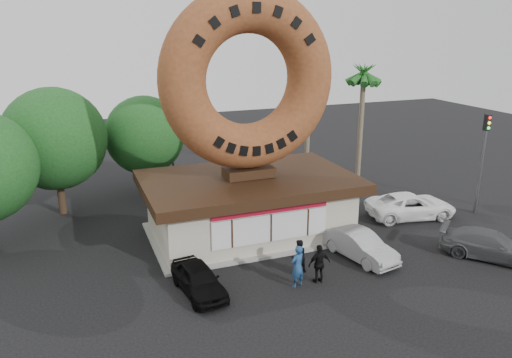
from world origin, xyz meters
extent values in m
plane|color=black|center=(0.00, 0.00, 0.00)|extent=(90.00, 90.00, 0.00)
cube|color=#B8B39D|center=(0.00, 6.00, 1.50)|extent=(10.00, 6.00, 3.00)
cube|color=#999993|center=(0.00, 6.00, 0.07)|extent=(10.60, 6.60, 0.15)
cube|color=#3F3F3F|center=(0.00, 6.00, 3.05)|extent=(10.00, 6.00, 0.10)
cube|color=black|center=(0.00, 6.00, 3.00)|extent=(11.20, 7.20, 0.55)
cube|color=silver|center=(0.00, 2.95, 1.55)|extent=(6.00, 0.12, 1.40)
cube|color=#AA0E25|center=(0.00, 2.93, 2.55)|extent=(6.00, 0.10, 0.45)
cube|color=black|center=(0.00, 6.00, 3.55)|extent=(2.60, 1.40, 0.50)
torus|color=brown|center=(0.00, 6.00, 8.37)|extent=(9.14, 2.33, 9.14)
cylinder|color=#473321|center=(-9.50, 13.00, 1.65)|extent=(0.44, 0.44, 3.30)
sphere|color=#17431A|center=(-9.50, 13.00, 4.65)|extent=(6.00, 6.00, 6.00)
cylinder|color=#473321|center=(-4.00, 15.00, 1.43)|extent=(0.44, 0.44, 2.86)
sphere|color=#17431A|center=(-4.00, 15.00, 4.03)|extent=(5.20, 5.20, 5.20)
cylinder|color=#726651|center=(7.50, 14.00, 4.50)|extent=(0.36, 0.36, 9.00)
cylinder|color=#726651|center=(11.00, 12.50, 4.00)|extent=(0.36, 0.36, 8.00)
cylinder|color=#59595E|center=(-2.00, 16.00, 4.00)|extent=(0.18, 0.18, 8.00)
cylinder|color=#59595E|center=(-1.10, 16.00, 7.90)|extent=(1.80, 0.12, 0.12)
cube|color=#59595E|center=(-0.20, 16.00, 7.85)|extent=(0.45, 0.20, 0.12)
cylinder|color=#59595E|center=(14.00, 4.00, 3.00)|extent=(0.18, 0.18, 6.00)
cube|color=black|center=(14.00, 4.00, 5.60)|extent=(0.30, 0.28, 0.95)
sphere|color=red|center=(14.00, 3.85, 5.90)|extent=(0.18, 0.18, 0.18)
sphere|color=yellow|center=(14.00, 3.85, 5.60)|extent=(0.18, 0.18, 0.18)
sphere|color=green|center=(14.00, 3.85, 5.30)|extent=(0.18, 0.18, 0.18)
imported|color=navy|center=(-0.04, -0.17, 0.97)|extent=(0.82, 0.68, 1.94)
imported|color=black|center=(0.56, 0.96, 0.82)|extent=(0.90, 0.77, 1.63)
imported|color=black|center=(1.03, -0.17, 0.90)|extent=(1.06, 0.45, 1.80)
imported|color=black|center=(-4.20, 0.84, 0.64)|extent=(1.95, 3.91, 1.28)
imported|color=#98999D|center=(4.03, 1.23, 0.68)|extent=(2.27, 4.35, 1.37)
imported|color=#4F5153|center=(10.04, -1.04, 0.68)|extent=(4.50, 4.82, 1.36)
imported|color=white|center=(9.84, 4.85, 0.73)|extent=(5.60, 3.33, 1.46)
camera|label=1|loc=(-8.77, -17.77, 11.04)|focal=35.00mm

